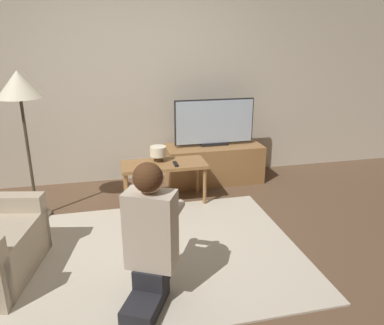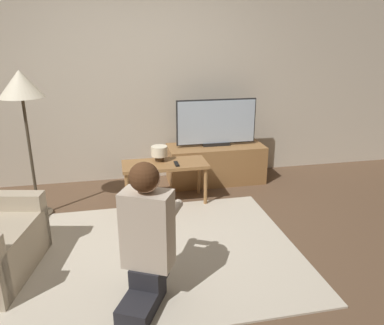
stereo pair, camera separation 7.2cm
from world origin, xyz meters
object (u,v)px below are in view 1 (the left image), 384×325
Objects in this scene: coffee_table at (164,168)px; table_lamp at (158,152)px; tv at (214,122)px; person_kneeling at (150,233)px; floor_lamp at (20,93)px.

table_lamp is at bearing 119.89° from coffee_table.
tv reaches higher than person_kneeling.
tv is 0.91m from table_lamp.
floor_lamp reaches higher than tv.
coffee_table is 0.62× the size of floor_lamp.
tv is at bearing 35.32° from coffee_table.
floor_lamp is 2.01m from person_kneeling.
coffee_table is 0.92× the size of person_kneeling.
table_lamp is (1.31, 0.13, -0.72)m from floor_lamp.
tv reaches higher than table_lamp.
tv is at bearing 29.25° from table_lamp.
floor_lamp is (-2.08, -0.56, 0.51)m from tv.
table_lamp is at bearing 5.76° from floor_lamp.
floor_lamp reaches higher than table_lamp.
tv is at bearing -89.96° from person_kneeling.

